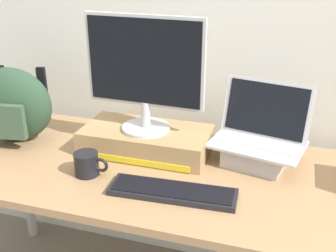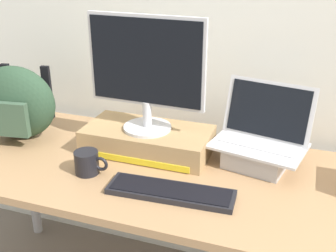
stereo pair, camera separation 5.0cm
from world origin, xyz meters
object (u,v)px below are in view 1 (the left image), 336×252
(external_keyboard, at_px, (173,192))
(coffee_mug, at_px, (87,164))
(desktop_monitor, at_px, (145,71))
(messenger_backpack, at_px, (12,105))
(open_laptop, at_px, (258,146))
(toner_box_yellow, at_px, (146,140))

(external_keyboard, distance_m, coffee_mug, 0.34)
(external_keyboard, relative_size, coffee_mug, 3.36)
(desktop_monitor, xyz_separation_m, messenger_backpack, (-0.58, -0.06, -0.18))
(messenger_backpack, distance_m, coffee_mug, 0.49)
(desktop_monitor, height_order, external_keyboard, desktop_monitor)
(coffee_mug, bearing_deg, open_laptop, 25.72)
(open_laptop, xyz_separation_m, messenger_backpack, (-1.02, -0.10, 0.09))
(toner_box_yellow, height_order, coffee_mug, toner_box_yellow)
(external_keyboard, bearing_deg, desktop_monitor, 121.91)
(desktop_monitor, distance_m, messenger_backpack, 0.61)
(open_laptop, xyz_separation_m, external_keyboard, (-0.25, -0.32, -0.06))
(desktop_monitor, relative_size, open_laptop, 1.24)
(open_laptop, distance_m, messenger_backpack, 1.03)
(toner_box_yellow, relative_size, desktop_monitor, 1.08)
(coffee_mug, bearing_deg, external_keyboard, -6.22)
(toner_box_yellow, height_order, open_laptop, open_laptop)
(messenger_backpack, xyz_separation_m, coffee_mug, (0.44, -0.18, -0.12))
(messenger_backpack, relative_size, coffee_mug, 2.80)
(toner_box_yellow, xyz_separation_m, open_laptop, (0.44, 0.04, 0.02))
(toner_box_yellow, xyz_separation_m, messenger_backpack, (-0.58, -0.06, 0.11))
(toner_box_yellow, relative_size, coffee_mug, 3.88)
(toner_box_yellow, distance_m, desktop_monitor, 0.29)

